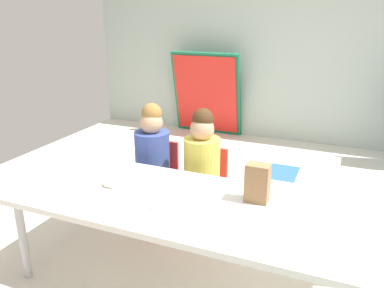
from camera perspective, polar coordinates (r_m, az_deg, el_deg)
name	(u,v)px	position (r m, az deg, el deg)	size (l,w,h in m)	color
ground_plane	(237,240)	(2.90, 6.70, -13.88)	(5.53, 5.00, 0.02)	silver
back_wall	(303,42)	(4.91, 15.96, 14.25)	(5.53, 0.10, 2.43)	#B2C1B7
craft_table	(186,207)	(2.22, -0.82, -9.31)	(2.00, 0.79, 0.54)	white
seated_child_near_camera	(153,151)	(2.93, -5.79, -1.09)	(0.32, 0.32, 0.92)	red
seated_child_middle_seat	(202,159)	(2.77, 1.53, -2.20)	(0.34, 0.34, 0.92)	red
folded_activity_table	(206,94)	(5.09, 2.13, 7.36)	(0.90, 0.29, 1.09)	#19724C
paper_bag_brown	(257,183)	(2.18, 9.59, -5.65)	(0.13, 0.09, 0.22)	#9E754C
paper_plate_near_edge	(113,185)	(2.42, -11.60, -5.99)	(0.18, 0.18, 0.01)	white
paper_plate_center_table	(165,205)	(2.15, -3.97, -8.90)	(0.18, 0.18, 0.01)	white
donut_powdered_on_plate	(112,182)	(2.41, -11.63, -5.55)	(0.12, 0.12, 0.03)	white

